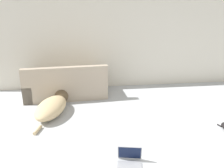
# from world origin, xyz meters

# --- Properties ---
(wall_back) EXTENTS (7.64, 0.06, 2.50)m
(wall_back) POSITION_xyz_m (0.00, 4.07, 1.25)
(wall_back) COLOR beige
(wall_back) RESTS_ON ground_plane
(couch) EXTENTS (1.90, 0.95, 0.79)m
(couch) POSITION_xyz_m (-1.54, 3.45, 0.26)
(couch) COLOR tan
(couch) RESTS_ON ground_plane
(dog) EXTENTS (0.76, 1.56, 0.31)m
(dog) POSITION_xyz_m (-1.76, 2.58, 0.15)
(dog) COLOR tan
(dog) RESTS_ON ground_plane
(laptop_open) EXTENTS (0.39, 0.38, 0.25)m
(laptop_open) POSITION_xyz_m (-0.53, 0.80, 0.08)
(laptop_open) COLOR gray
(laptop_open) RESTS_ON ground_plane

